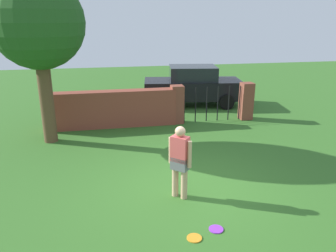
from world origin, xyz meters
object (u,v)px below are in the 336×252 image
tree (38,24)px  frisbee_orange (194,238)px  person (180,159)px  car (192,86)px  frisbee_purple (216,229)px

tree → frisbee_orange: 7.32m
frisbee_orange → person: bearing=87.5°
car → frisbee_purple: bearing=86.1°
frisbee_purple → car: bearing=77.8°
tree → person: bearing=-51.9°
tree → car: tree is taller
car → frisbee_purple: (-1.95, -9.01, -0.85)m
tree → person: size_ratio=3.04×
tree → frisbee_orange: bearing=-60.4°
person → frisbee_orange: person is taller
frisbee_orange → frisbee_purple: bearing=20.5°
person → frisbee_orange: 1.71m
tree → frisbee_orange: tree is taller
frisbee_purple → person: bearing=107.3°
frisbee_purple → frisbee_orange: bearing=-159.5°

